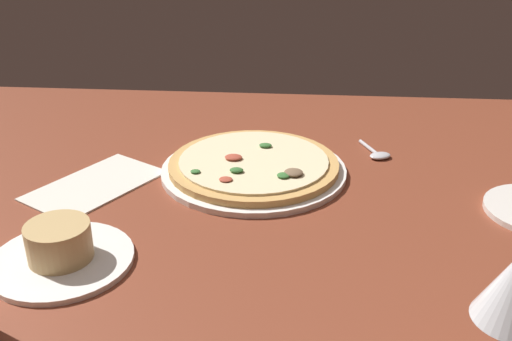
# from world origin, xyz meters

# --- Properties ---
(dining_table) EXTENTS (1.50, 1.10, 0.04)m
(dining_table) POSITION_xyz_m (0.00, 0.00, 0.02)
(dining_table) COLOR brown
(dining_table) RESTS_ON ground
(pizza_main) EXTENTS (0.32, 0.32, 0.03)m
(pizza_main) POSITION_xyz_m (0.02, -0.11, 0.05)
(pizza_main) COLOR white
(pizza_main) RESTS_ON dining_table
(ramekin_on_saucer) EXTENTS (0.19, 0.19, 0.06)m
(ramekin_on_saucer) POSITION_xyz_m (0.25, 0.19, 0.06)
(ramekin_on_saucer) COLOR white
(ramekin_on_saucer) RESTS_ON dining_table
(paper_menu) EXTENTS (0.22, 0.25, 0.00)m
(paper_menu) POSITION_xyz_m (0.28, -0.03, 0.04)
(paper_menu) COLOR silver
(paper_menu) RESTS_ON dining_table
(spoon) EXTENTS (0.06, 0.09, 0.01)m
(spoon) POSITION_xyz_m (-0.21, -0.20, 0.04)
(spoon) COLOR silver
(spoon) RESTS_ON dining_table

